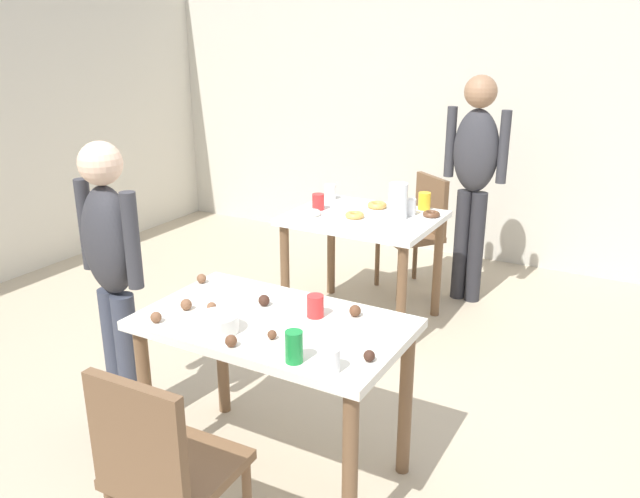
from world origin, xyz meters
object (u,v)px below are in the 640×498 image
object	(u,v)px
dining_table_far	(363,232)
chair_near_table	(162,466)
chair_far_table	(418,226)
mixing_bowl	(219,323)
person_girl_near	(112,267)
person_adult_far	(475,169)
pitcher_far	(398,201)
dining_table_near	(274,345)
soda_can	(294,347)

from	to	relation	value
dining_table_far	chair_near_table	xyz separation A→B (m)	(0.36, -2.33, -0.14)
chair_near_table	chair_far_table	world-z (taller)	same
chair_far_table	mixing_bowl	world-z (taller)	chair_far_table
chair_far_table	person_girl_near	bearing A→B (deg)	-103.88
person_girl_near	person_adult_far	xyz separation A→B (m)	(1.00, 2.41, 0.12)
chair_far_table	person_adult_far	size ratio (longest dim) A/B	0.54
chair_near_table	chair_far_table	bearing A→B (deg)	94.60
chair_far_table	person_adult_far	xyz separation A→B (m)	(0.40, -0.02, 0.48)
person_adult_far	pitcher_far	xyz separation A→B (m)	(-0.29, -0.67, -0.11)
dining_table_far	mixing_bowl	bearing A→B (deg)	-83.09
dining_table_far	mixing_bowl	xyz separation A→B (m)	(0.22, -1.82, 0.15)
dining_table_near	chair_far_table	size ratio (longest dim) A/B	1.29
person_girl_near	pitcher_far	bearing A→B (deg)	67.93
chair_far_table	chair_near_table	bearing A→B (deg)	-85.40
dining_table_near	pitcher_far	distance (m)	1.69
chair_far_table	pitcher_far	size ratio (longest dim) A/B	3.81
person_adult_far	soda_can	distance (m)	2.60
person_adult_far	chair_near_table	bearing A→B (deg)	-92.84
soda_can	chair_far_table	bearing A→B (deg)	100.93
mixing_bowl	soda_can	distance (m)	0.40
dining_table_near	chair_near_table	bearing A→B (deg)	-89.74
dining_table_far	soda_can	size ratio (longest dim) A/B	7.76
dining_table_far	chair_far_table	bearing A→B (deg)	81.13
dining_table_near	dining_table_far	xyz separation A→B (m)	(-0.36, 1.62, -0.00)
dining_table_near	person_girl_near	world-z (taller)	person_girl_near
chair_near_table	soda_can	distance (m)	0.60
chair_near_table	person_adult_far	size ratio (longest dim) A/B	0.54
person_girl_near	pitcher_far	distance (m)	1.88
mixing_bowl	dining_table_far	bearing A→B (deg)	96.91
dining_table_far	chair_near_table	distance (m)	2.36
dining_table_near	chair_near_table	size ratio (longest dim) A/B	1.29
dining_table_far	chair_far_table	size ratio (longest dim) A/B	1.09
soda_can	mixing_bowl	bearing A→B (deg)	170.39
dining_table_near	pitcher_far	size ratio (longest dim) A/B	4.92
chair_far_table	person_girl_near	world-z (taller)	person_girl_near
person_adult_far	mixing_bowl	size ratio (longest dim) A/B	9.75
dining_table_near	mixing_bowl	xyz separation A→B (m)	(-0.14, -0.19, 0.15)
dining_table_near	soda_can	distance (m)	0.41
pitcher_far	dining_table_far	bearing A→B (deg)	-169.77
mixing_bowl	pitcher_far	distance (m)	1.86
dining_table_near	person_adult_far	size ratio (longest dim) A/B	0.70
mixing_bowl	soda_can	world-z (taller)	soda_can
dining_table_far	pitcher_far	size ratio (longest dim) A/B	4.15
person_girl_near	chair_far_table	bearing A→B (deg)	76.12
chair_near_table	chair_far_table	distance (m)	3.07
person_girl_near	chair_near_table	bearing A→B (deg)	-36.82
dining_table_near	person_adult_far	world-z (taller)	person_adult_far
person_adult_far	mixing_bowl	bearing A→B (deg)	-96.52
pitcher_far	mixing_bowl	bearing A→B (deg)	-89.96
person_adult_far	pitcher_far	bearing A→B (deg)	-113.49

